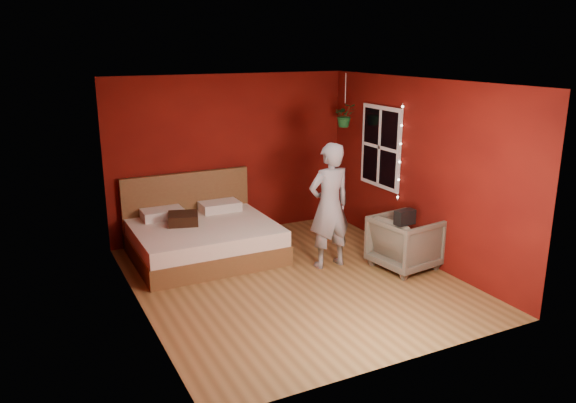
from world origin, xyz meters
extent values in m
plane|color=olive|center=(0.00, 0.00, 0.00)|extent=(4.50, 4.50, 0.00)
cube|color=#68120B|center=(0.00, 2.26, 1.30)|extent=(4.00, 0.02, 2.60)
cube|color=#68120B|center=(0.00, -2.26, 1.30)|extent=(4.00, 0.02, 2.60)
cube|color=#68120B|center=(-2.01, 0.00, 1.30)|extent=(0.02, 4.50, 2.60)
cube|color=#68120B|center=(2.01, 0.00, 1.30)|extent=(0.02, 4.50, 2.60)
cube|color=silver|center=(0.00, 0.00, 2.61)|extent=(4.00, 4.50, 0.02)
cube|color=white|center=(1.97, 0.90, 1.50)|extent=(0.04, 0.97, 1.27)
cube|color=black|center=(1.96, 0.90, 1.50)|extent=(0.02, 0.85, 1.15)
cube|color=white|center=(1.95, 0.90, 1.50)|extent=(0.03, 0.05, 1.15)
cube|color=white|center=(1.95, 0.90, 1.50)|extent=(0.03, 0.85, 0.05)
cylinder|color=silver|center=(1.94, 0.38, 1.50)|extent=(0.01, 0.01, 1.45)
sphere|color=#FFF2CC|center=(1.94, 0.38, 0.83)|extent=(0.04, 0.04, 0.04)
sphere|color=#FFF2CC|center=(1.94, 0.38, 1.09)|extent=(0.04, 0.04, 0.04)
sphere|color=#FFF2CC|center=(1.94, 0.38, 1.36)|extent=(0.04, 0.04, 0.04)
sphere|color=#FFF2CC|center=(1.94, 0.38, 1.63)|extent=(0.04, 0.04, 0.04)
sphere|color=#FFF2CC|center=(1.94, 0.38, 1.90)|extent=(0.04, 0.04, 0.04)
sphere|color=#FFF2CC|center=(1.94, 0.38, 2.17)|extent=(0.04, 0.04, 0.04)
cube|color=brown|center=(-0.79, 1.34, 0.14)|extent=(2.03, 1.72, 0.28)
cube|color=white|center=(-0.79, 1.34, 0.40)|extent=(1.99, 1.69, 0.22)
cube|color=brown|center=(-0.79, 2.16, 0.56)|extent=(2.03, 0.08, 1.12)
cube|color=silver|center=(-1.25, 1.92, 0.58)|extent=(0.61, 0.39, 0.14)
cube|color=silver|center=(-0.33, 1.92, 0.58)|extent=(0.61, 0.39, 0.14)
imported|color=gray|center=(0.67, 0.25, 0.89)|extent=(0.66, 0.45, 1.77)
imported|color=#615E4D|center=(1.60, -0.29, 0.38)|extent=(0.93, 0.91, 0.75)
cube|color=black|center=(1.35, -0.55, 0.85)|extent=(0.29, 0.16, 0.20)
cube|color=#321D10|center=(-1.04, 1.52, 0.58)|extent=(0.53, 0.53, 0.15)
cylinder|color=silver|center=(1.68, 1.50, 2.36)|extent=(0.01, 0.01, 0.47)
imported|color=#1C632A|center=(1.68, 1.50, 1.94)|extent=(0.41, 0.38, 0.38)
camera|label=1|loc=(-3.18, -6.15, 3.05)|focal=35.00mm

